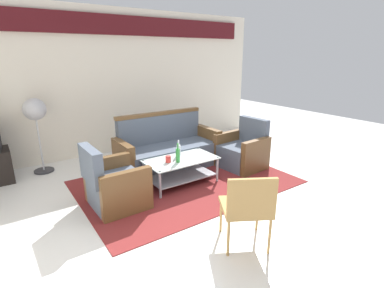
% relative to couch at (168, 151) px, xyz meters
% --- Properties ---
extents(ground_plane, '(14.00, 14.00, 0.00)m').
position_rel_couch_xyz_m(ground_plane, '(-0.16, -1.54, -0.32)').
color(ground_plane, white).
extents(wall_back, '(6.52, 0.19, 2.80)m').
position_rel_couch_xyz_m(wall_back, '(-0.16, 1.52, 1.16)').
color(wall_back, silver).
rests_on(wall_back, ground).
extents(rug, '(3.21, 2.19, 0.01)m').
position_rel_couch_xyz_m(rug, '(-0.08, -0.70, -0.31)').
color(rug, maroon).
rests_on(rug, ground).
extents(couch, '(1.80, 0.74, 0.96)m').
position_rel_couch_xyz_m(couch, '(0.00, 0.00, 0.00)').
color(couch, '#4C5666').
rests_on(couch, rug).
extents(armchair_left, '(0.71, 0.77, 0.85)m').
position_rel_couch_xyz_m(armchair_left, '(-1.27, -0.79, -0.03)').
color(armchair_left, '#4C5666').
rests_on(armchair_left, rug).
extents(armchair_right, '(0.75, 0.81, 0.85)m').
position_rel_couch_xyz_m(armchair_right, '(1.11, -0.72, -0.03)').
color(armchair_right, '#4C5666').
rests_on(armchair_right, rug).
extents(coffee_table, '(1.10, 0.60, 0.40)m').
position_rel_couch_xyz_m(coffee_table, '(-0.17, -0.70, -0.04)').
color(coffee_table, silver).
rests_on(coffee_table, rug).
extents(bottle_green, '(0.06, 0.06, 0.29)m').
position_rel_couch_xyz_m(bottle_green, '(-0.28, -0.79, 0.21)').
color(bottle_green, '#2D8C38').
rests_on(bottle_green, coffee_table).
extents(bottle_clear, '(0.07, 0.07, 0.26)m').
position_rel_couch_xyz_m(bottle_clear, '(-0.13, -0.57, 0.19)').
color(bottle_clear, silver).
rests_on(bottle_clear, coffee_table).
extents(cup, '(0.08, 0.08, 0.10)m').
position_rel_couch_xyz_m(cup, '(-0.40, -0.72, 0.14)').
color(cup, red).
rests_on(cup, coffee_table).
extents(pedestal_fan, '(0.36, 0.36, 1.27)m').
position_rel_couch_xyz_m(pedestal_fan, '(-1.86, 1.06, 0.70)').
color(pedestal_fan, '#2D2D33').
rests_on(pedestal_fan, ground).
extents(wicker_chair, '(0.65, 0.65, 0.84)m').
position_rel_couch_xyz_m(wicker_chair, '(-0.47, -2.42, 0.18)').
color(wicker_chair, '#AD844C').
rests_on(wicker_chair, ground).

